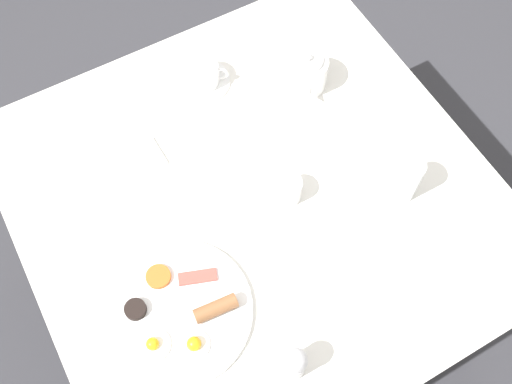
% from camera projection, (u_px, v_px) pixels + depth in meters
% --- Properties ---
extents(ground_plane, '(8.00, 8.00, 0.00)m').
position_uv_depth(ground_plane, '(256.00, 292.00, 1.99)').
color(ground_plane, '#333338').
extents(table, '(1.04, 1.04, 0.71)m').
position_uv_depth(table, '(256.00, 208.00, 1.42)').
color(table, silver).
rests_on(table, ground_plane).
extents(breakfast_plate, '(0.32, 0.32, 0.04)m').
position_uv_depth(breakfast_plate, '(178.00, 312.00, 1.23)').
color(breakfast_plate, white).
rests_on(breakfast_plate, table).
extents(teapot_near, '(0.17, 0.10, 0.11)m').
position_uv_depth(teapot_near, '(306.00, 72.00, 1.46)').
color(teapot_near, white).
rests_on(teapot_near, table).
extents(teacup_with_saucer_left, '(0.14, 0.14, 0.06)m').
position_uv_depth(teacup_with_saucer_left, '(202.00, 76.00, 1.48)').
color(teacup_with_saucer_left, white).
rests_on(teacup_with_saucer_left, table).
extents(water_glass_tall, '(0.07, 0.07, 0.12)m').
position_uv_depth(water_glass_tall, '(405.00, 179.00, 1.31)').
color(water_glass_tall, white).
rests_on(water_glass_tall, table).
extents(creamer_jug, '(0.09, 0.06, 0.06)m').
position_uv_depth(creamer_jug, '(287.00, 189.00, 1.33)').
color(creamer_jug, white).
rests_on(creamer_jug, table).
extents(pepper_grinder, '(0.05, 0.05, 0.10)m').
position_uv_depth(pepper_grinder, '(294.00, 363.00, 1.14)').
color(pepper_grinder, '#BCBCC1').
rests_on(pepper_grinder, table).
extents(napkin_folded, '(0.09, 0.15, 0.01)m').
position_uv_depth(napkin_folded, '(132.00, 164.00, 1.39)').
color(napkin_folded, white).
rests_on(napkin_folded, table).
extents(fork_by_plate, '(0.14, 0.10, 0.00)m').
position_uv_depth(fork_by_plate, '(328.00, 268.00, 1.28)').
color(fork_by_plate, silver).
rests_on(fork_by_plate, table).
extents(knife_by_plate, '(0.19, 0.09, 0.00)m').
position_uv_depth(knife_by_plate, '(489.00, 243.00, 1.30)').
color(knife_by_plate, silver).
rests_on(knife_by_plate, table).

